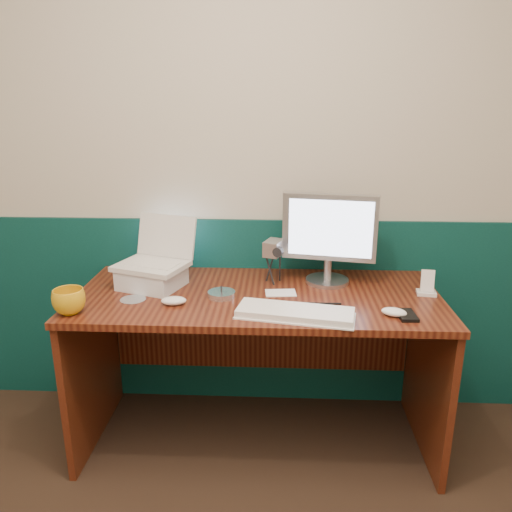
# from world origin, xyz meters

# --- Properties ---
(back_wall) EXTENTS (3.50, 0.04, 2.50)m
(back_wall) POSITION_xyz_m (0.00, 1.75, 1.25)
(back_wall) COLOR #BBB39E
(back_wall) RESTS_ON ground
(wainscot) EXTENTS (3.48, 0.02, 1.00)m
(wainscot) POSITION_xyz_m (0.00, 1.74, 0.50)
(wainscot) COLOR #073230
(wainscot) RESTS_ON ground
(desk) EXTENTS (1.60, 0.70, 0.75)m
(desk) POSITION_xyz_m (0.17, 1.38, 0.38)
(desk) COLOR #39120A
(desk) RESTS_ON ground
(laptop_riser) EXTENTS (0.32, 0.29, 0.09)m
(laptop_riser) POSITION_xyz_m (-0.31, 1.44, 0.79)
(laptop_riser) COLOR silver
(laptop_riser) RESTS_ON desk
(laptop) EXTENTS (0.36, 0.31, 0.25)m
(laptop) POSITION_xyz_m (-0.31, 1.44, 0.96)
(laptop) COLOR silver
(laptop) RESTS_ON laptop_riser
(monitor) EXTENTS (0.44, 0.20, 0.42)m
(monitor) POSITION_xyz_m (0.49, 1.54, 0.96)
(monitor) COLOR #ABABB0
(monitor) RESTS_ON desk
(keyboard) EXTENTS (0.47, 0.23, 0.03)m
(keyboard) POSITION_xyz_m (0.33, 1.14, 0.76)
(keyboard) COLOR white
(keyboard) RESTS_ON desk
(mouse_right) EXTENTS (0.11, 0.09, 0.03)m
(mouse_right) POSITION_xyz_m (0.72, 1.17, 0.77)
(mouse_right) COLOR white
(mouse_right) RESTS_ON desk
(mouse_left) EXTENTS (0.11, 0.07, 0.04)m
(mouse_left) POSITION_xyz_m (-0.17, 1.24, 0.77)
(mouse_left) COLOR white
(mouse_left) RESTS_ON desk
(mug) EXTENTS (0.15, 0.15, 0.10)m
(mug) POSITION_xyz_m (-0.57, 1.13, 0.80)
(mug) COLOR gold
(mug) RESTS_ON desk
(camcorder) EXTENTS (0.13, 0.15, 0.20)m
(camcorder) POSITION_xyz_m (0.24, 1.53, 0.85)
(camcorder) COLOR #B8B8BD
(camcorder) RESTS_ON desk
(cd_spindle) EXTENTS (0.12, 0.12, 0.02)m
(cd_spindle) POSITION_xyz_m (0.02, 1.33, 0.76)
(cd_spindle) COLOR silver
(cd_spindle) RESTS_ON desk
(cd_loose_a) EXTENTS (0.11, 0.11, 0.00)m
(cd_loose_a) POSITION_xyz_m (-0.36, 1.29, 0.75)
(cd_loose_a) COLOR #B3BAC4
(cd_loose_a) RESTS_ON desk
(pen) EXTENTS (0.15, 0.01, 0.01)m
(pen) POSITION_xyz_m (0.45, 1.27, 0.75)
(pen) COLOR black
(pen) RESTS_ON desk
(papers) EXTENTS (0.14, 0.10, 0.00)m
(papers) POSITION_xyz_m (0.27, 1.39, 0.75)
(papers) COLOR white
(papers) RESTS_ON desk
(dock) EXTENTS (0.09, 0.07, 0.02)m
(dock) POSITION_xyz_m (0.91, 1.41, 0.76)
(dock) COLOR silver
(dock) RESTS_ON desk
(music_player) EXTENTS (0.06, 0.04, 0.10)m
(music_player) POSITION_xyz_m (0.91, 1.41, 0.81)
(music_player) COLOR white
(music_player) RESTS_ON dock
(pda) EXTENTS (0.07, 0.12, 0.01)m
(pda) POSITION_xyz_m (0.77, 1.16, 0.76)
(pda) COLOR black
(pda) RESTS_ON desk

